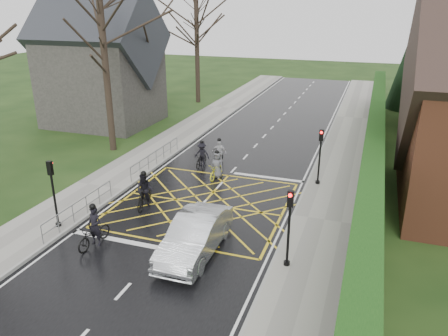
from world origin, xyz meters
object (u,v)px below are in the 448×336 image
Objects in this scene: cyclist_front at (219,155)px; cyclist_lead at (217,169)px; car at (195,236)px; cyclist_back at (144,194)px; cyclist_mid at (202,157)px; cyclist_rear at (94,232)px.

cyclist_lead is (0.61, -2.07, -0.06)m from cyclist_front.
cyclist_back is at bearing 141.42° from car.
cyclist_mid is at bearing 109.78° from car.
car is at bearing -76.89° from cyclist_front.
cyclist_back reaches higher than car.
cyclist_rear is 1.14× the size of cyclist_lead.
cyclist_back reaches higher than cyclist_mid.
cyclist_back is at bearing -103.21° from cyclist_front.
cyclist_rear is at bearing -169.93° from car.
cyclist_front is at bearing 86.57° from cyclist_rear.
cyclist_rear is 3.90m from cyclist_back.
cyclist_mid reaches higher than car.
cyclist_mid is 0.98× the size of cyclist_lead.
cyclist_back is 6.94m from cyclist_front.
cyclist_rear is 0.41× the size of car.
cyclist_front is (0.94, 0.51, 0.04)m from cyclist_mid.
cyclist_rear is 8.89m from cyclist_lead.
cyclist_back is 1.15× the size of cyclist_mid.
cyclist_front is at bearing 109.22° from cyclist_lead.
cyclist_front reaches higher than car.
cyclist_front is at bearing 103.84° from car.
cyclist_front is (1.61, 10.68, 0.03)m from cyclist_rear.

